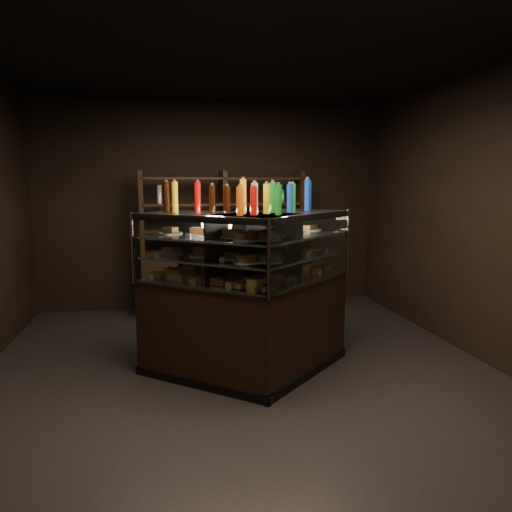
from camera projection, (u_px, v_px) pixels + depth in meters
The scene contains 7 objects.
ground at pixel (240, 368), 4.59m from camera, with size 5.00×5.00×0.00m, color black.
room_shell at pixel (239, 172), 4.28m from camera, with size 5.02×5.02×3.01m.
display_case at pixel (250, 321), 4.40m from camera, with size 2.19×1.50×1.57m.
food_display at pixel (250, 253), 4.29m from camera, with size 1.76×0.98×0.48m.
bottles_top at pixel (249, 197), 4.22m from camera, with size 1.58×0.84×0.30m.
potted_conifer at pixel (283, 301), 5.26m from camera, with size 0.40×0.40×0.86m.
back_shelving at pixel (224, 270), 6.50m from camera, with size 2.29×0.51×2.00m.
Camera 1 is at (-0.72, -4.30, 1.83)m, focal length 32.00 mm.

